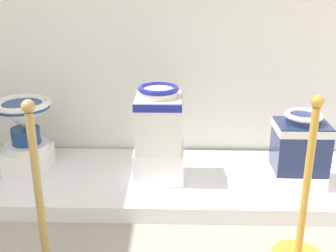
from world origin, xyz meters
TOP-DOWN VIEW (x-y plane):
  - display_platform at (1.76, 1.95)m, footprint 2.86×0.93m
  - plinth_block_slender_white at (0.78, 2.01)m, footprint 0.29×0.32m
  - antique_toilet_slender_white at (0.78, 2.01)m, footprint 0.40×0.40m
  - plinth_block_squat_floral at (1.74, 1.92)m, footprint 0.35×0.32m
  - antique_toilet_squat_floral at (1.74, 1.92)m, footprint 0.31×0.33m
  - plinth_block_broad_patterned at (2.70, 1.87)m, footprint 0.33×0.31m
  - antique_toilet_broad_patterned at (2.70, 1.87)m, footprint 0.35×0.29m
  - stanchion_post_near_left at (1.20, 1.02)m, footprint 0.28×0.28m
  - stanchion_post_near_right at (2.54, 1.17)m, footprint 0.28×0.28m

SIDE VIEW (x-z plane):
  - display_platform at x=1.76m, z-range 0.00..0.11m
  - plinth_block_broad_patterned at x=2.70m, z-range 0.11..0.20m
  - plinth_block_slender_white at x=0.78m, z-range 0.11..0.27m
  - plinth_block_squat_floral at x=1.74m, z-range 0.11..0.33m
  - stanchion_post_near_right at x=2.54m, z-range -0.22..0.72m
  - stanchion_post_near_left at x=1.20m, z-range -0.22..0.73m
  - antique_toilet_broad_patterned at x=2.70m, z-range 0.21..0.62m
  - antique_toilet_slender_white at x=0.78m, z-range 0.33..0.70m
  - antique_toilet_squat_floral at x=1.74m, z-range 0.34..0.78m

